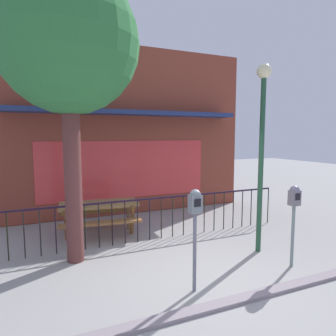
# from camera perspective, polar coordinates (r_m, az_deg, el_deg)

# --- Properties ---
(ground) EXTENTS (40.00, 40.00, 0.00)m
(ground) POSITION_cam_1_polar(r_m,az_deg,el_deg) (5.20, 6.52, -20.73)
(ground) COLOR #979592
(pub_storefront) EXTENTS (7.74, 1.22, 4.96)m
(pub_storefront) POSITION_cam_1_polar(r_m,az_deg,el_deg) (9.06, -8.50, 6.99)
(pub_storefront) COLOR #4B1F18
(pub_storefront) RESTS_ON ground
(patio_fence_front) EXTENTS (6.53, 0.04, 0.97)m
(patio_fence_front) POSITION_cam_1_polar(r_m,az_deg,el_deg) (6.76, -2.44, -8.25)
(patio_fence_front) COLOR black
(patio_fence_front) RESTS_ON ground
(picnic_table_left) EXTENTS (1.93, 1.54, 0.79)m
(picnic_table_left) POSITION_cam_1_polar(r_m,az_deg,el_deg) (7.26, -13.13, -7.79)
(picnic_table_left) COLOR olive
(picnic_table_left) RESTS_ON ground
(parking_meter_near) EXTENTS (0.18, 0.17, 1.57)m
(parking_meter_near) POSITION_cam_1_polar(r_m,az_deg,el_deg) (4.44, 5.23, -8.65)
(parking_meter_near) COLOR slate
(parking_meter_near) RESTS_ON ground
(parking_meter_far) EXTENTS (0.18, 0.17, 1.48)m
(parking_meter_far) POSITION_cam_1_polar(r_m,az_deg,el_deg) (5.73, 23.12, -6.45)
(parking_meter_far) COLOR slate
(parking_meter_far) RESTS_ON ground
(street_tree) EXTENTS (2.50, 2.50, 5.22)m
(street_tree) POSITION_cam_1_polar(r_m,az_deg,el_deg) (5.87, -18.65, 21.47)
(street_tree) COLOR brown
(street_tree) RESTS_ON ground
(street_lamp) EXTENTS (0.28, 0.28, 3.72)m
(street_lamp) POSITION_cam_1_polar(r_m,az_deg,el_deg) (6.13, 17.66, 6.86)
(street_lamp) COLOR #224A32
(street_lamp) RESTS_ON ground
(curb_edge) EXTENTS (10.84, 0.20, 0.11)m
(curb_edge) POSITION_cam_1_polar(r_m,az_deg,el_deg) (4.65, 11.51, -24.32)
(curb_edge) COLOR gray
(curb_edge) RESTS_ON ground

